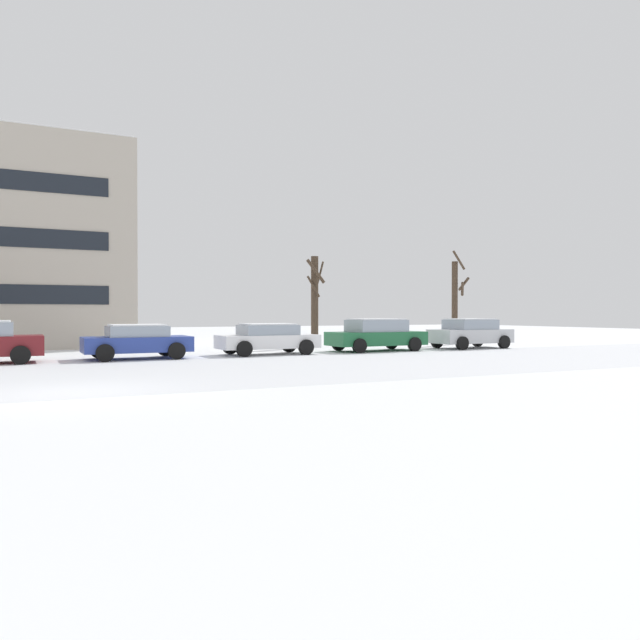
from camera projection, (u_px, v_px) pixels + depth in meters
ground_plane at (71, 393)px, 12.75m from camera, size 120.00×120.00×0.00m
road_surface at (64, 376)px, 16.17m from camera, size 80.00×9.57×0.00m
parked_car_blue at (137, 341)px, 22.35m from camera, size 3.94×2.21×1.31m
parked_car_white at (268, 338)px, 24.71m from camera, size 4.21×2.05×1.30m
parked_car_green at (376, 334)px, 27.03m from camera, size 4.52×2.19×1.49m
parked_car_silver at (470, 333)px, 29.18m from camera, size 4.07×2.18×1.48m
tree_far_mid at (315, 299)px, 30.22m from camera, size 1.00×1.00×4.65m
tree_far_right at (456, 300)px, 32.91m from camera, size 1.17×1.16×5.19m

